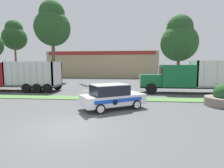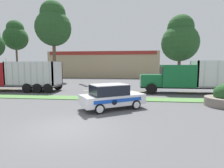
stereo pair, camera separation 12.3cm
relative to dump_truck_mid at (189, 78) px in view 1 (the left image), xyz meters
The scene contains 15 objects.
ground_plane 14.58m from the dump_truck_mid, 128.06° to the right, with size 600.00×600.00×0.00m, color #515154.
grass_verge 9.96m from the dump_truck_mid, 155.28° to the right, with size 120.00×1.71×0.06m, color #517F42.
centre_line_2 21.29m from the dump_truck_mid, behind, with size 2.40×0.14×0.01m, color yellow.
centre_line_3 15.91m from the dump_truck_mid, behind, with size 2.40×0.14×0.01m, color yellow.
centre_line_4 10.56m from the dump_truck_mid, behind, with size 2.40×0.14×0.01m, color yellow.
centre_line_5 5.32m from the dump_truck_mid, behind, with size 2.40×0.14×0.01m, color yellow.
centre_line_6 1.80m from the dump_truck_mid, 62.64° to the left, with size 2.40×0.14×0.01m, color yellow.
dump_truck_mid is the anchor object (origin of this frame).
dump_truck_trail 20.66m from the dump_truck_mid, behind, with size 11.02×2.84×3.72m.
rally_car 10.59m from the dump_truck_mid, 134.17° to the right, with size 4.57×3.83×1.72m.
stone_planter 6.00m from the dump_truck_mid, 83.94° to the right, with size 2.51×2.51×1.61m.
store_building_backdrop 30.12m from the dump_truck_mid, 115.64° to the left, with size 26.37×12.10×6.26m.
tree_behind_left 34.35m from the dump_truck_mid, 153.17° to the left, with size 4.81×4.81×12.15m.
tree_behind_right 25.04m from the dump_truck_mid, 149.54° to the left, with size 6.41×6.41×14.48m.
tree_behind_far_right 14.40m from the dump_truck_mid, 80.11° to the left, with size 6.38×6.38×11.63m.
Camera 1 is at (2.82, -7.77, 2.94)m, focal length 28.00 mm.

